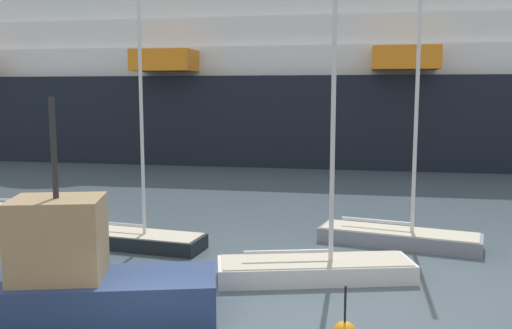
{
  "coord_description": "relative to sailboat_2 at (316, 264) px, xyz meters",
  "views": [
    {
      "loc": [
        5.74,
        -12.47,
        6.43
      ],
      "look_at": [
        0.0,
        11.09,
        3.24
      ],
      "focal_mm": 39.29,
      "sensor_mm": 36.0,
      "label": 1
    }
  ],
  "objects": [
    {
      "name": "fishing_boat_2",
      "position": [
        -6.29,
        -5.01,
        0.63
      ],
      "size": [
        8.31,
        4.89,
        6.27
      ],
      "rotation": [
        0.0,
        0.0,
        3.47
      ],
      "color": "navy",
      "rests_on": "ground_plane"
    },
    {
      "name": "cruise_ship",
      "position": [
        2.5,
        37.23,
        8.27
      ],
      "size": [
        140.74,
        27.71,
        27.28
      ],
      "rotation": [
        0.0,
        0.0,
        0.05
      ],
      "color": "black",
      "rests_on": "ground_plane"
    },
    {
      "name": "sailboat_3",
      "position": [
        2.84,
        5.13,
        -0.02
      ],
      "size": [
        6.8,
        2.84,
        10.77
      ],
      "rotation": [
        0.0,
        0.0,
        -0.16
      ],
      "color": "gray",
      "rests_on": "ground_plane"
    },
    {
      "name": "sailboat_5",
      "position": [
        -7.82,
        2.21,
        -0.05
      ],
      "size": [
        5.98,
        2.14,
        10.66
      ],
      "rotation": [
        0.0,
        0.0,
        -0.06
      ],
      "color": "black",
      "rests_on": "ground_plane"
    },
    {
      "name": "sailboat_2",
      "position": [
        0.0,
        0.0,
        0.0
      ],
      "size": [
        6.93,
        3.9,
        11.36
      ],
      "rotation": [
        0.0,
        0.0,
        0.32
      ],
      "color": "white",
      "rests_on": "ground_plane"
    }
  ]
}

